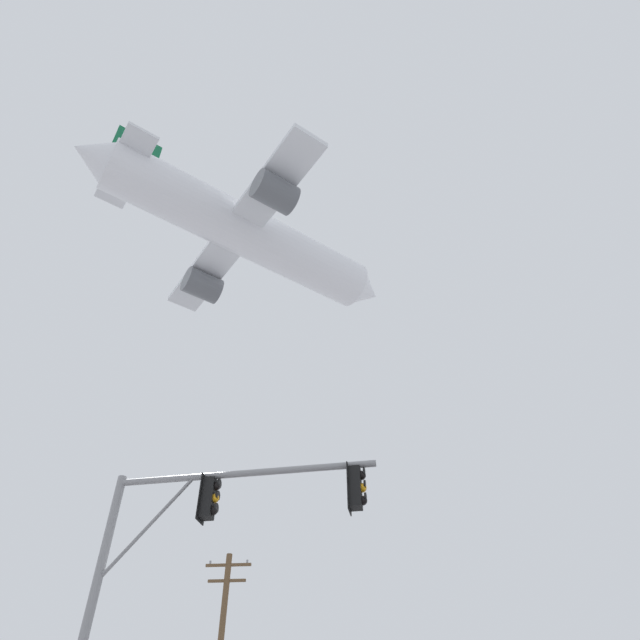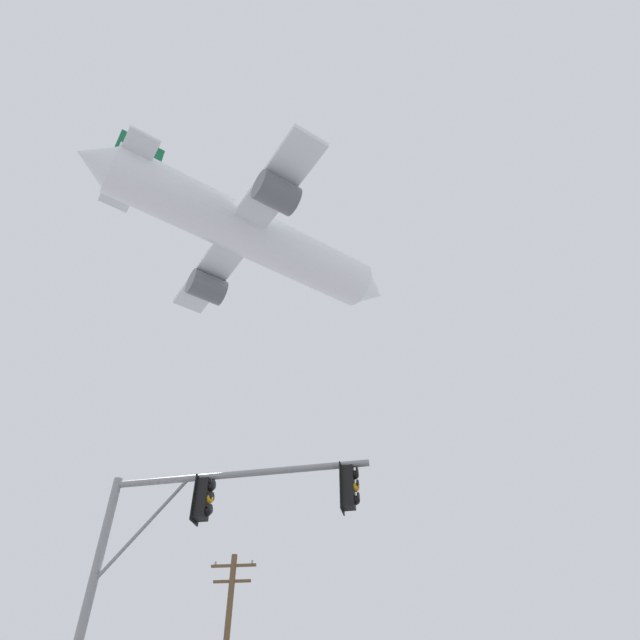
% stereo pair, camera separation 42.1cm
% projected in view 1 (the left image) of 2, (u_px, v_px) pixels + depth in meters
% --- Properties ---
extents(signal_pole_near, '(6.09, 0.83, 6.54)m').
position_uv_depth(signal_pole_near, '(195.00, 543.00, 11.59)').
color(signal_pole_near, gray).
rests_on(signal_pole_near, ground).
extents(airplane, '(21.50, 18.77, 6.94)m').
position_uv_depth(airplane, '(244.00, 232.00, 40.67)').
color(airplane, white).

